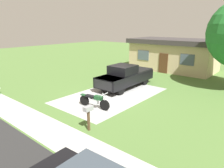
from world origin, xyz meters
The scene contains 7 objects.
ground_plane centered at (0.00, 0.00, 0.00)m, with size 80.00×80.00×0.00m, color #4D6F34.
driveway_pad centered at (0.00, 0.00, 0.00)m, with size 4.80×8.21×0.01m, color #A2A2A2.
sidewalk_strip centered at (0.00, -6.00, 0.00)m, with size 36.00×1.80×0.01m, color #AAAAA6.
motorcycle centered at (0.71, -2.52, 0.47)m, with size 2.20×0.71×1.09m.
pickup_truck centered at (-0.48, 2.38, 0.95)m, with size 2.07×5.65×1.90m.
mailbox centered at (2.53, -4.76, 0.98)m, with size 0.26×0.48×1.26m.
neighbor_house centered at (-0.58, 11.77, 1.79)m, with size 9.60×5.60×3.50m.
Camera 1 is at (9.23, -10.98, 4.93)m, focal length 32.99 mm.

